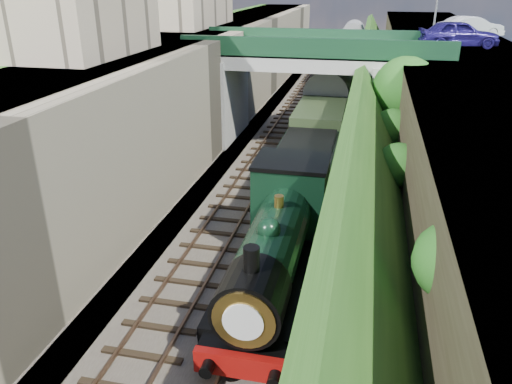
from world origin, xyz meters
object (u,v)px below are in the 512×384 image
object	(u,v)px
tender	(305,177)
car_silver	(471,27)
locomotive	(277,245)
road_bridge	(323,84)
tree	(407,92)
car_blue	(458,34)

from	to	relation	value
tender	car_silver	bearing A→B (deg)	63.20
locomotive	road_bridge	bearing A→B (deg)	90.83
tree	car_blue	bearing A→B (deg)	65.06
car_silver	car_blue	bearing A→B (deg)	137.78
road_bridge	tree	xyz separation A→B (m)	(4.97, -4.03, 0.57)
road_bridge	car_silver	bearing A→B (deg)	42.07
road_bridge	tree	distance (m)	6.42
road_bridge	locomotive	bearing A→B (deg)	-89.17
car_silver	tree	bearing A→B (deg)	132.78
road_bridge	car_silver	xyz separation A→B (m)	(9.96, 8.99, 2.96)
car_silver	locomotive	size ratio (longest dim) A/B	0.46
locomotive	tree	bearing A→B (deg)	70.82
tree	car_blue	xyz separation A→B (m)	(3.29, 7.07, 2.45)
car_silver	tender	distance (m)	22.18
car_silver	tender	bearing A→B (deg)	126.95
road_bridge	locomotive	size ratio (longest dim) A/B	1.56
tree	tender	bearing A→B (deg)	-127.28
car_silver	tender	world-z (taller)	car_silver
locomotive	car_silver	bearing A→B (deg)	69.94
tree	car_blue	world-z (taller)	car_blue
car_blue	car_silver	world-z (taller)	car_blue
car_blue	locomotive	size ratio (longest dim) A/B	0.49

